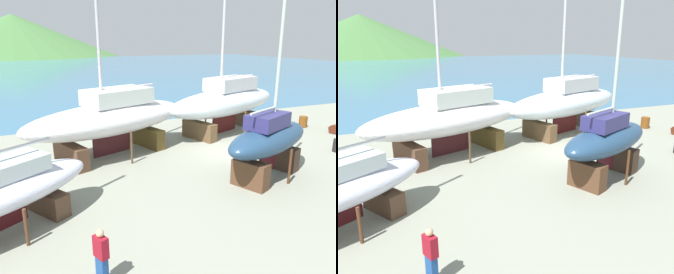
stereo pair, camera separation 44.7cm
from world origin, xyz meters
TOP-DOWN VIEW (x-y plane):
  - ground_plane at (0.00, -1.44)m, footprint 42.94×42.94m
  - sea_water at (0.00, 65.14)m, footprint 162.23×111.67m
  - headland_hill at (-13.45, 146.53)m, footprint 170.89×170.89m
  - sailboat_mid_port at (-11.96, -4.45)m, footprint 7.23×5.79m
  - sailboat_far_slipway at (-0.34, -4.04)m, footprint 6.61×4.39m
  - sailboat_large_starboard at (2.37, 4.05)m, footprint 11.35×6.71m
  - sailboat_small_center at (-6.47, 2.25)m, footprint 11.03×6.83m
  - worker at (-9.42, -8.36)m, footprint 0.39×0.50m
  - barrel_tar_black at (8.74, 2.80)m, footprint 0.85×0.85m
  - barrel_by_slipway at (9.61, 0.52)m, footprint 0.94×0.82m

SIDE VIEW (x-z plane):
  - ground_plane at x=0.00m, z-range 0.00..0.00m
  - sea_water at x=0.00m, z-range 0.00..0.00m
  - headland_hill at x=-13.45m, z-range -17.08..17.08m
  - barrel_by_slipway at x=9.61m, z-range 0.00..0.65m
  - barrel_tar_black at x=8.74m, z-range 0.00..0.85m
  - worker at x=-9.42m, z-range 0.03..1.77m
  - sailboat_mid_port at x=-11.96m, z-range -3.42..6.52m
  - sailboat_far_slipway at x=-0.34m, z-range -3.12..6.94m
  - sailboat_small_center at x=-6.47m, z-range -6.06..10.56m
  - sailboat_large_starboard at x=2.37m, z-range -6.80..11.39m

